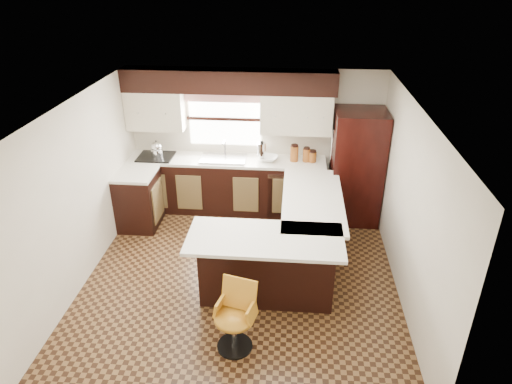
# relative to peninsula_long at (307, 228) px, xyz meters

# --- Properties ---
(floor) EXTENTS (4.40, 4.40, 0.00)m
(floor) POSITION_rel_peninsula_long_xyz_m (-0.90, -0.62, -0.45)
(floor) COLOR #49301A
(floor) RESTS_ON ground
(ceiling) EXTENTS (4.40, 4.40, 0.00)m
(ceiling) POSITION_rel_peninsula_long_xyz_m (-0.90, -0.62, 1.95)
(ceiling) COLOR silver
(ceiling) RESTS_ON wall_back
(wall_back) EXTENTS (4.40, 0.00, 4.40)m
(wall_back) POSITION_rel_peninsula_long_xyz_m (-0.90, 1.58, 0.75)
(wall_back) COLOR beige
(wall_back) RESTS_ON floor
(wall_front) EXTENTS (4.40, 0.00, 4.40)m
(wall_front) POSITION_rel_peninsula_long_xyz_m (-0.90, -2.83, 0.75)
(wall_front) COLOR beige
(wall_front) RESTS_ON floor
(wall_left) EXTENTS (0.00, 4.40, 4.40)m
(wall_left) POSITION_rel_peninsula_long_xyz_m (-3.00, -0.62, 0.75)
(wall_left) COLOR beige
(wall_left) RESTS_ON floor
(wall_right) EXTENTS (0.00, 4.40, 4.40)m
(wall_right) POSITION_rel_peninsula_long_xyz_m (1.20, -0.62, 0.75)
(wall_right) COLOR beige
(wall_right) RESTS_ON floor
(base_cab_back) EXTENTS (3.30, 0.60, 0.90)m
(base_cab_back) POSITION_rel_peninsula_long_xyz_m (-1.35, 1.28, 0.00)
(base_cab_back) COLOR black
(base_cab_back) RESTS_ON floor
(base_cab_left) EXTENTS (0.60, 0.70, 0.90)m
(base_cab_left) POSITION_rel_peninsula_long_xyz_m (-2.70, 0.62, 0.00)
(base_cab_left) COLOR black
(base_cab_left) RESTS_ON floor
(counter_back) EXTENTS (3.30, 0.60, 0.04)m
(counter_back) POSITION_rel_peninsula_long_xyz_m (-1.35, 1.28, 0.47)
(counter_back) COLOR silver
(counter_back) RESTS_ON base_cab_back
(counter_left) EXTENTS (0.60, 0.70, 0.04)m
(counter_left) POSITION_rel_peninsula_long_xyz_m (-2.70, 0.62, 0.47)
(counter_left) COLOR silver
(counter_left) RESTS_ON base_cab_left
(soffit) EXTENTS (3.40, 0.35, 0.36)m
(soffit) POSITION_rel_peninsula_long_xyz_m (-1.30, 1.40, 1.77)
(soffit) COLOR black
(soffit) RESTS_ON wall_back
(upper_cab_left) EXTENTS (0.94, 0.35, 0.64)m
(upper_cab_left) POSITION_rel_peninsula_long_xyz_m (-2.52, 1.40, 1.27)
(upper_cab_left) COLOR beige
(upper_cab_left) RESTS_ON wall_back
(upper_cab_right) EXTENTS (1.14, 0.35, 0.64)m
(upper_cab_right) POSITION_rel_peninsula_long_xyz_m (-0.22, 1.40, 1.27)
(upper_cab_right) COLOR beige
(upper_cab_right) RESTS_ON wall_back
(window_pane) EXTENTS (1.20, 0.02, 0.90)m
(window_pane) POSITION_rel_peninsula_long_xyz_m (-1.40, 1.56, 1.10)
(window_pane) COLOR white
(window_pane) RESTS_ON wall_back
(valance) EXTENTS (1.30, 0.06, 0.18)m
(valance) POSITION_rel_peninsula_long_xyz_m (-1.40, 1.52, 1.49)
(valance) COLOR #D19B93
(valance) RESTS_ON wall_back
(sink) EXTENTS (0.75, 0.45, 0.03)m
(sink) POSITION_rel_peninsula_long_xyz_m (-1.40, 1.25, 0.51)
(sink) COLOR #B2B2B7
(sink) RESTS_ON counter_back
(dishwasher) EXTENTS (0.58, 0.03, 0.78)m
(dishwasher) POSITION_rel_peninsula_long_xyz_m (-0.35, 0.99, -0.02)
(dishwasher) COLOR black
(dishwasher) RESTS_ON floor
(cooktop) EXTENTS (0.58, 0.50, 0.02)m
(cooktop) POSITION_rel_peninsula_long_xyz_m (-2.55, 1.25, 0.51)
(cooktop) COLOR black
(cooktop) RESTS_ON counter_back
(peninsula_long) EXTENTS (0.60, 1.95, 0.90)m
(peninsula_long) POSITION_rel_peninsula_long_xyz_m (0.00, 0.00, 0.00)
(peninsula_long) COLOR black
(peninsula_long) RESTS_ON floor
(peninsula_return) EXTENTS (1.65, 0.60, 0.90)m
(peninsula_return) POSITION_rel_peninsula_long_xyz_m (-0.53, -0.97, 0.00)
(peninsula_return) COLOR black
(peninsula_return) RESTS_ON floor
(counter_pen_long) EXTENTS (0.84, 1.95, 0.04)m
(counter_pen_long) POSITION_rel_peninsula_long_xyz_m (0.05, 0.00, 0.47)
(counter_pen_long) COLOR silver
(counter_pen_long) RESTS_ON peninsula_long
(counter_pen_return) EXTENTS (1.89, 0.84, 0.04)m
(counter_pen_return) POSITION_rel_peninsula_long_xyz_m (-0.55, -1.06, 0.47)
(counter_pen_return) COLOR silver
(counter_pen_return) RESTS_ON peninsula_return
(refrigerator) EXTENTS (0.80, 0.76, 1.86)m
(refrigerator) POSITION_rel_peninsula_long_xyz_m (0.78, 1.17, 0.48)
(refrigerator) COLOR black
(refrigerator) RESTS_ON floor
(bar_chair) EXTENTS (0.54, 0.54, 0.82)m
(bar_chair) POSITION_rel_peninsula_long_xyz_m (-0.82, -1.91, -0.04)
(bar_chair) COLOR orange
(bar_chair) RESTS_ON floor
(kettle) EXTENTS (0.20, 0.20, 0.27)m
(kettle) POSITION_rel_peninsula_long_xyz_m (-2.52, 1.26, 0.66)
(kettle) COLOR silver
(kettle) RESTS_ON cooktop
(percolator) EXTENTS (0.15, 0.15, 0.31)m
(percolator) POSITION_rel_peninsula_long_xyz_m (-0.76, 1.28, 0.65)
(percolator) COLOR silver
(percolator) RESTS_ON counter_back
(mixing_bowl) EXTENTS (0.35, 0.35, 0.07)m
(mixing_bowl) POSITION_rel_peninsula_long_xyz_m (-0.65, 1.28, 0.53)
(mixing_bowl) COLOR white
(mixing_bowl) RESTS_ON counter_back
(canister_large) EXTENTS (0.13, 0.13, 0.26)m
(canister_large) POSITION_rel_peninsula_long_xyz_m (-0.23, 1.30, 0.62)
(canister_large) COLOR brown
(canister_large) RESTS_ON counter_back
(canister_med) EXTENTS (0.12, 0.12, 0.22)m
(canister_med) POSITION_rel_peninsula_long_xyz_m (-0.03, 1.30, 0.60)
(canister_med) COLOR brown
(canister_med) RESTS_ON counter_back
(canister_small) EXTENTS (0.14, 0.14, 0.17)m
(canister_small) POSITION_rel_peninsula_long_xyz_m (0.07, 1.30, 0.58)
(canister_small) COLOR brown
(canister_small) RESTS_ON counter_back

